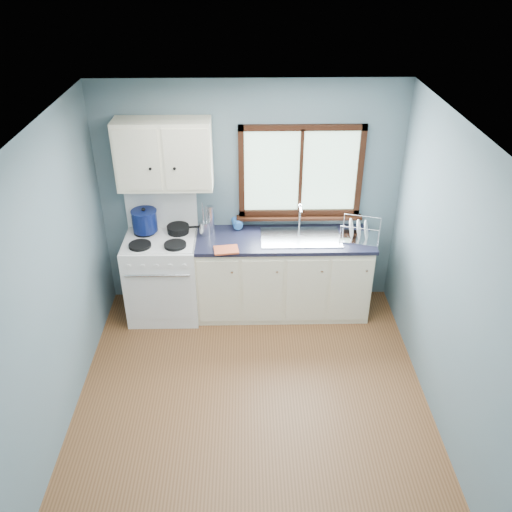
{
  "coord_description": "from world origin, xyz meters",
  "views": [
    {
      "loc": [
        -0.04,
        -3.52,
        3.67
      ],
      "look_at": [
        0.05,
        0.9,
        1.05
      ],
      "focal_mm": 38.0,
      "sensor_mm": 36.0,
      "label": 1
    }
  ],
  "objects_px": {
    "skillet": "(178,228)",
    "thermos": "(211,219)",
    "gas_range": "(163,274)",
    "dish_rack": "(359,234)",
    "sink": "(300,243)",
    "stockpot": "(145,220)",
    "base_cabinets": "(283,278)",
    "utensil_crock": "(205,228)"
  },
  "relations": [
    {
      "from": "base_cabinets",
      "to": "sink",
      "type": "bearing_deg",
      "value": -0.13
    },
    {
      "from": "skillet",
      "to": "stockpot",
      "type": "height_order",
      "value": "stockpot"
    },
    {
      "from": "gas_range",
      "to": "utensil_crock",
      "type": "bearing_deg",
      "value": 13.56
    },
    {
      "from": "base_cabinets",
      "to": "skillet",
      "type": "xyz_separation_m",
      "value": [
        -1.12,
        0.13,
        0.57
      ]
    },
    {
      "from": "sink",
      "to": "stockpot",
      "type": "distance_m",
      "value": 1.67
    },
    {
      "from": "base_cabinets",
      "to": "thermos",
      "type": "xyz_separation_m",
      "value": [
        -0.77,
        0.15,
        0.66
      ]
    },
    {
      "from": "skillet",
      "to": "thermos",
      "type": "bearing_deg",
      "value": -1.4
    },
    {
      "from": "sink",
      "to": "thermos",
      "type": "relative_size",
      "value": 2.76
    },
    {
      "from": "gas_range",
      "to": "dish_rack",
      "type": "bearing_deg",
      "value": -0.22
    },
    {
      "from": "sink",
      "to": "skillet",
      "type": "height_order",
      "value": "sink"
    },
    {
      "from": "stockpot",
      "to": "dish_rack",
      "type": "height_order",
      "value": "stockpot"
    },
    {
      "from": "gas_range",
      "to": "stockpot",
      "type": "distance_m",
      "value": 0.62
    },
    {
      "from": "sink",
      "to": "skillet",
      "type": "distance_m",
      "value": 1.31
    },
    {
      "from": "gas_range",
      "to": "skillet",
      "type": "relative_size",
      "value": 3.7
    },
    {
      "from": "utensil_crock",
      "to": "stockpot",
      "type": "bearing_deg",
      "value": 177.57
    },
    {
      "from": "skillet",
      "to": "utensil_crock",
      "type": "relative_size",
      "value": 1.0
    },
    {
      "from": "sink",
      "to": "dish_rack",
      "type": "height_order",
      "value": "sink"
    },
    {
      "from": "skillet",
      "to": "stockpot",
      "type": "xyz_separation_m",
      "value": [
        -0.35,
        -0.0,
        0.09
      ]
    },
    {
      "from": "utensil_crock",
      "to": "base_cabinets",
      "type": "bearing_deg",
      "value": -6.44
    },
    {
      "from": "base_cabinets",
      "to": "sink",
      "type": "relative_size",
      "value": 2.2
    },
    {
      "from": "stockpot",
      "to": "thermos",
      "type": "distance_m",
      "value": 0.7
    },
    {
      "from": "skillet",
      "to": "thermos",
      "type": "distance_m",
      "value": 0.36
    },
    {
      "from": "gas_range",
      "to": "stockpot",
      "type": "bearing_deg",
      "value": 139.65
    },
    {
      "from": "utensil_crock",
      "to": "sink",
      "type": "bearing_deg",
      "value": -5.33
    },
    {
      "from": "base_cabinets",
      "to": "stockpot",
      "type": "relative_size",
      "value": 5.85
    },
    {
      "from": "skillet",
      "to": "dish_rack",
      "type": "height_order",
      "value": "dish_rack"
    },
    {
      "from": "gas_range",
      "to": "dish_rack",
      "type": "distance_m",
      "value": 2.15
    },
    {
      "from": "dish_rack",
      "to": "sink",
      "type": "bearing_deg",
      "value": -165.98
    },
    {
      "from": "gas_range",
      "to": "utensil_crock",
      "type": "xyz_separation_m",
      "value": [
        0.47,
        0.11,
        0.5
      ]
    },
    {
      "from": "thermos",
      "to": "sink",
      "type": "bearing_deg",
      "value": -8.99
    },
    {
      "from": "utensil_crock",
      "to": "thermos",
      "type": "xyz_separation_m",
      "value": [
        0.06,
        0.06,
        0.08
      ]
    },
    {
      "from": "sink",
      "to": "dish_rack",
      "type": "relative_size",
      "value": 1.76
    },
    {
      "from": "dish_rack",
      "to": "base_cabinets",
      "type": "bearing_deg",
      "value": -165.45
    },
    {
      "from": "base_cabinets",
      "to": "thermos",
      "type": "relative_size",
      "value": 6.08
    },
    {
      "from": "utensil_crock",
      "to": "dish_rack",
      "type": "distance_m",
      "value": 1.63
    },
    {
      "from": "sink",
      "to": "skillet",
      "type": "xyz_separation_m",
      "value": [
        -1.3,
        0.13,
        0.12
      ]
    },
    {
      "from": "gas_range",
      "to": "utensil_crock",
      "type": "relative_size",
      "value": 3.7
    },
    {
      "from": "gas_range",
      "to": "thermos",
      "type": "bearing_deg",
      "value": 17.62
    },
    {
      "from": "skillet",
      "to": "utensil_crock",
      "type": "distance_m",
      "value": 0.29
    },
    {
      "from": "base_cabinets",
      "to": "stockpot",
      "type": "xyz_separation_m",
      "value": [
        -1.47,
        0.12,
        0.67
      ]
    },
    {
      "from": "sink",
      "to": "skillet",
      "type": "relative_size",
      "value": 2.29
    },
    {
      "from": "gas_range",
      "to": "dish_rack",
      "type": "relative_size",
      "value": 2.86
    }
  ]
}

